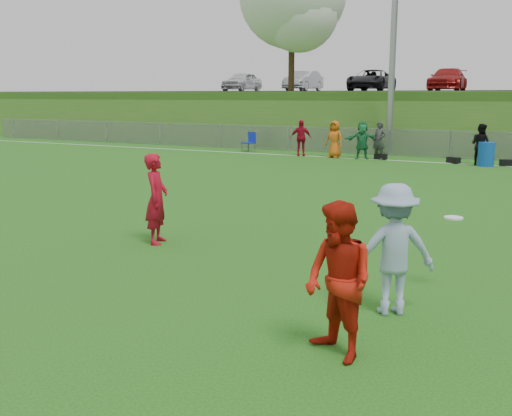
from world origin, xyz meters
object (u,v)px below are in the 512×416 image
Objects in this scene: player_blue at (393,249)px; recycling_bin at (486,154)px; frisbee at (454,218)px; player_red_center at (339,282)px; player_red_left at (157,199)px.

player_blue is 17.62m from recycling_bin.
frisbee is 16.36m from recycling_bin.
frisbee reaches higher than recycling_bin.
player_red_center is 19.21m from recycling_bin.
player_blue is (4.97, -1.62, -0.01)m from player_red_left.
player_red_left reaches higher than recycling_bin.
recycling_bin is at bearing 123.73° from player_red_center.
recycling_bin is at bearing 92.98° from frisbee.
player_red_left reaches higher than player_blue.
player_red_center is 1.80× the size of recycling_bin.
player_red_left is 1.81× the size of recycling_bin.
player_blue is at bearing 115.60° from player_red_center.
player_blue is 6.39× the size of frisbee.
player_red_center is 1.01× the size of player_blue.
player_blue reaches higher than recycling_bin.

